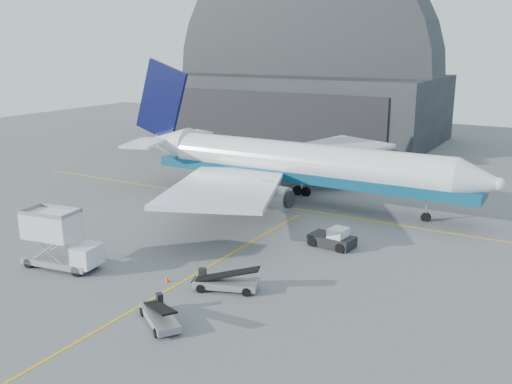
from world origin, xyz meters
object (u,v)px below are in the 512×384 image
Objects in this scene: catering_truck at (59,240)px; airliner at (291,163)px; belt_loader_b at (160,316)px; belt_loader_a at (225,282)px; pushback_tug at (333,239)px.

airliner is at bearing 67.14° from catering_truck.
airliner is 31.85m from belt_loader_b.
catering_truck reaches higher than belt_loader_a.
belt_loader_a is (14.03, 3.00, -1.71)m from catering_truck.
catering_truck is at bearing -161.04° from belt_loader_b.
belt_loader_b is (13.21, -3.50, -1.74)m from catering_truck.
belt_loader_b is at bearing -116.88° from belt_loader_a.
catering_truck is at bearing 172.38° from belt_loader_a.
belt_loader_a is at bearing -98.03° from pushback_tug.
belt_loader_a is (6.95, -24.51, -3.88)m from airliner.
belt_loader_b is at bearing -23.28° from catering_truck.
belt_loader_b is (-4.09, -19.21, -0.14)m from pushback_tug.
catering_truck is 14.45m from belt_loader_a.
airliner is 10.82× the size of pushback_tug.
belt_loader_a reaches higher than pushback_tug.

